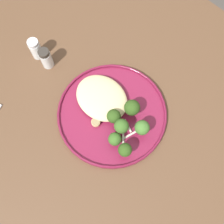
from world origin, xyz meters
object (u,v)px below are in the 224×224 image
Objects in this scene: seared_scallop_tilted_round at (96,122)px; broccoli_floret_right_tilted at (121,126)px; seared_scallop_half_hidden at (113,102)px; broccoli_floret_center_pile at (114,116)px; broccoli_floret_left_leaning at (125,150)px; dinner_plate at (112,113)px; seared_scallop_front_small at (88,89)px; broccoli_floret_small_sprig at (142,128)px; salt_shaker at (36,49)px; broccoli_floret_rear_charred at (132,108)px; pepper_shaker at (46,58)px; broccoli_floret_beside_noodles at (115,139)px; seared_scallop_rear_pale at (100,99)px.

seared_scallop_tilted_round is 0.07m from broccoli_floret_right_tilted.
seared_scallop_half_hidden is 0.52× the size of broccoli_floret_center_pile.
broccoli_floret_left_leaning is (0.05, -0.04, -0.00)m from broccoli_floret_right_tilted.
dinner_plate is at bearing 159.59° from broccoli_floret_right_tilted.
seared_scallop_front_small is 0.88× the size of seared_scallop_half_hidden.
seared_scallop_tilted_round is at bearing -152.95° from broccoli_floret_right_tilted.
seared_scallop_tilted_round is at bearing 176.86° from broccoli_floret_left_leaning.
salt_shaker is at bearing -175.46° from broccoli_floret_small_sprig.
broccoli_floret_rear_charred is 0.28m from pepper_shaker.
broccoli_floret_center_pile is 1.10× the size of broccoli_floret_beside_noodles.
seared_scallop_rear_pale is 0.48× the size of broccoli_floret_rear_charred.
broccoli_floret_left_leaning reaches higher than seared_scallop_tilted_round.
seared_scallop_half_hidden is 0.22m from pepper_shaker.
broccoli_floret_rear_charred reaches higher than broccoli_floret_beside_noodles.
seared_scallop_rear_pale is at bearing 4.90° from salt_shaker.
salt_shaker is (-0.33, 0.00, -0.02)m from broccoli_floret_right_tilted.
broccoli_floret_rear_charred is at bearing 20.86° from seared_scallop_rear_pale.
broccoli_floret_beside_noodles is (-0.03, -0.06, -0.01)m from broccoli_floret_small_sprig.
seared_scallop_front_small reaches higher than seared_scallop_tilted_round.
seared_scallop_tilted_round is at bearing -7.07° from salt_shaker.
seared_scallop_front_small is at bearing 6.59° from pepper_shaker.
broccoli_floret_center_pile is 0.30m from salt_shaker.
broccoli_floret_right_tilted reaches higher than seared_scallop_half_hidden.
broccoli_floret_small_sprig is at bearing -22.57° from broccoli_floret_rear_charred.
pepper_shaker is (-0.30, 0.04, -0.00)m from broccoli_floret_beside_noodles.
broccoli_floret_small_sprig is (0.14, 0.01, 0.03)m from seared_scallop_rear_pale.
broccoli_floret_beside_noodles reaches higher than seared_scallop_tilted_round.
salt_shaker is 1.00× the size of pepper_shaker.
broccoli_floret_left_leaning reaches higher than seared_scallop_front_small.
broccoli_floret_center_pile is at bearing -32.88° from dinner_plate.
broccoli_floret_right_tilted reaches higher than seared_scallop_tilted_round.
broccoli_floret_small_sprig reaches higher than broccoli_floret_left_leaning.
broccoli_floret_small_sprig is at bearing 95.84° from broccoli_floret_left_leaning.
broccoli_floret_rear_charred is at bearing 9.22° from salt_shaker.
seared_scallop_rear_pale reaches higher than seared_scallop_tilted_round.
broccoli_floret_right_tilted and broccoli_floret_small_sprig have the same top height.
seared_scallop_half_hidden is at bearing 135.81° from broccoli_floret_center_pile.
seared_scallop_front_small is 0.98× the size of seared_scallop_tilted_round.
broccoli_floret_small_sprig is at bearing 4.54° from salt_shaker.
broccoli_floret_center_pile is at bearing 166.57° from broccoli_floret_right_tilted.
seared_scallop_front_small is at bearing 147.74° from seared_scallop_tilted_round.
broccoli_floret_small_sprig is at bearing -4.30° from seared_scallop_half_hidden.
dinner_plate is 0.24m from pepper_shaker.
broccoli_floret_small_sprig is at bearing 3.97° from seared_scallop_front_small.
seared_scallop_tilted_round is 0.51× the size of broccoli_floret_beside_noodles.
broccoli_floret_right_tilted is at bearing -140.55° from broccoli_floret_small_sprig.
seared_scallop_half_hidden is 0.07m from seared_scallop_tilted_round.
broccoli_floret_center_pile is 0.06m from broccoli_floret_beside_noodles.
broccoli_floret_rear_charred is (0.04, 0.04, 0.04)m from dinner_plate.
broccoli_floret_small_sprig is 0.06m from broccoli_floret_rear_charred.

